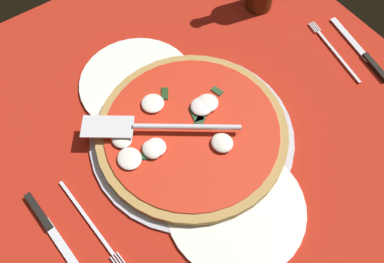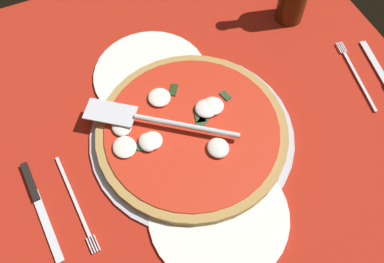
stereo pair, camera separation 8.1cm
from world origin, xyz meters
TOP-DOWN VIEW (x-y plane):
  - ground_plane at (0.00, 0.00)cm, footprint 94.28×94.28cm
  - checker_pattern at (-0.00, 0.00)cm, footprint 94.28×94.28cm
  - pizza_pan at (-2.73, 2.59)cm, footprint 39.60×39.60cm
  - dinner_plate_left at (-19.38, 4.82)cm, footprint 24.72×24.72cm
  - dinner_plate_right at (14.28, 4.68)cm, footprint 24.01×24.01cm
  - pizza at (-2.60, 2.78)cm, footprint 36.80×36.80cm
  - pizza_server at (0.82, 8.58)cm, footprint 19.78×25.65cm
  - place_setting_near at (-5.74, -37.49)cm, footprint 22.05×15.11cm
  - place_setting_far at (-5.59, 30.32)cm, footprint 21.34×14.40cm

SIDE VIEW (x-z plane):
  - ground_plane at x=0.00cm, z-range -0.80..0.00cm
  - checker_pattern at x=0.00cm, z-range 0.00..0.10cm
  - place_setting_far at x=-5.59cm, z-range -0.24..1.16cm
  - place_setting_near at x=-5.74cm, z-range -0.24..1.16cm
  - pizza_pan at x=-2.73cm, z-range 0.10..1.02cm
  - dinner_plate_left at x=-19.38cm, z-range 0.10..1.10cm
  - dinner_plate_right at x=14.28cm, z-range 0.10..1.10cm
  - pizza at x=-2.60cm, z-range 0.41..3.79cm
  - pizza_server at x=0.82cm, z-range 4.25..5.25cm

